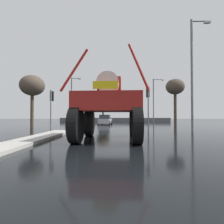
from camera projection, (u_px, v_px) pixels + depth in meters
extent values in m
plane|color=black|center=(112.00, 127.00, 22.59)|extent=(120.00, 120.00, 0.00)
cube|color=#B2AFA8|center=(32.00, 140.00, 9.60)|extent=(1.48, 10.93, 0.15)
cylinder|color=black|center=(89.00, 122.00, 12.11)|extent=(0.51, 1.83, 1.81)
cylinder|color=black|center=(133.00, 122.00, 11.92)|extent=(0.51, 1.83, 1.81)
cylinder|color=black|center=(76.00, 125.00, 8.69)|extent=(0.51, 1.83, 1.81)
cylinder|color=black|center=(137.00, 125.00, 8.49)|extent=(0.51, 1.83, 1.81)
cube|color=maroon|center=(109.00, 103.00, 10.33)|extent=(3.58, 4.23, 0.93)
cube|color=maroon|center=(110.00, 87.00, 10.78)|extent=(1.39, 1.21, 1.08)
cylinder|color=silver|center=(108.00, 84.00, 9.75)|extent=(1.18, 1.14, 1.15)
cylinder|color=maroon|center=(74.00, 70.00, 8.61)|extent=(1.41, 0.16, 2.07)
cylinder|color=maroon|center=(139.00, 67.00, 8.41)|extent=(1.03, 0.15, 2.26)
cube|color=yellow|center=(105.00, 85.00, 8.25)|extent=(1.18, 0.08, 0.36)
cube|color=#B7B7BF|center=(105.00, 121.00, 28.29)|extent=(1.98, 4.21, 0.70)
cube|color=#23282D|center=(105.00, 117.00, 28.15)|extent=(1.70, 2.20, 0.64)
cylinder|color=black|center=(101.00, 122.00, 29.71)|extent=(0.22, 0.61, 0.60)
cylinder|color=black|center=(112.00, 122.00, 29.53)|extent=(0.22, 0.61, 0.60)
cylinder|color=black|center=(98.00, 123.00, 27.03)|extent=(0.22, 0.61, 0.60)
cylinder|color=black|center=(110.00, 123.00, 26.85)|extent=(0.22, 0.61, 0.60)
cylinder|color=slate|center=(51.00, 111.00, 15.30)|extent=(0.11, 0.11, 3.58)
cube|color=black|center=(52.00, 96.00, 15.54)|extent=(0.24, 0.32, 0.84)
sphere|color=red|center=(53.00, 93.00, 15.74)|extent=(0.17, 0.17, 0.17)
sphere|color=#3C2403|center=(53.00, 96.00, 15.73)|extent=(0.17, 0.17, 0.17)
sphere|color=black|center=(53.00, 99.00, 15.73)|extent=(0.17, 0.17, 0.17)
cylinder|color=slate|center=(148.00, 109.00, 15.01)|extent=(0.11, 0.11, 3.87)
cube|color=black|center=(148.00, 92.00, 15.26)|extent=(0.24, 0.32, 0.84)
sphere|color=red|center=(147.00, 90.00, 15.45)|extent=(0.17, 0.17, 0.17)
sphere|color=#3C2403|center=(147.00, 93.00, 15.45)|extent=(0.17, 0.17, 0.17)
sphere|color=black|center=(147.00, 96.00, 15.44)|extent=(0.17, 0.17, 0.17)
cylinder|color=slate|center=(192.00, 76.00, 14.51)|extent=(0.18, 0.18, 9.23)
cylinder|color=slate|center=(199.00, 21.00, 14.59)|extent=(1.28, 0.10, 0.10)
cube|color=silver|center=(207.00, 22.00, 14.56)|extent=(0.50, 0.24, 0.16)
cylinder|color=slate|center=(71.00, 101.00, 29.71)|extent=(0.18, 0.18, 7.76)
cylinder|color=slate|center=(76.00, 78.00, 29.76)|extent=(1.34, 0.10, 0.10)
cube|color=silver|center=(80.00, 79.00, 29.74)|extent=(0.50, 0.24, 0.16)
cylinder|color=slate|center=(153.00, 101.00, 31.78)|extent=(0.18, 0.18, 7.98)
cylinder|color=slate|center=(158.00, 80.00, 31.84)|extent=(1.60, 0.10, 0.10)
cube|color=silver|center=(162.00, 80.00, 31.81)|extent=(0.50, 0.24, 0.16)
cylinder|color=#473828|center=(32.00, 110.00, 21.40)|extent=(0.38, 0.38, 3.99)
ellipsoid|color=brown|center=(32.00, 85.00, 21.47)|extent=(2.90, 2.90, 2.46)
cylinder|color=#473828|center=(175.00, 109.00, 25.14)|extent=(0.40, 0.40, 4.57)
ellipsoid|color=brown|center=(175.00, 87.00, 25.21)|extent=(2.58, 2.58, 2.19)
cylinder|color=#473828|center=(103.00, 115.00, 41.01)|extent=(0.41, 0.41, 3.04)
ellipsoid|color=brown|center=(103.00, 104.00, 41.06)|extent=(3.20, 3.20, 2.72)
cube|color=#59595B|center=(115.00, 120.00, 40.19)|extent=(24.91, 0.24, 0.90)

